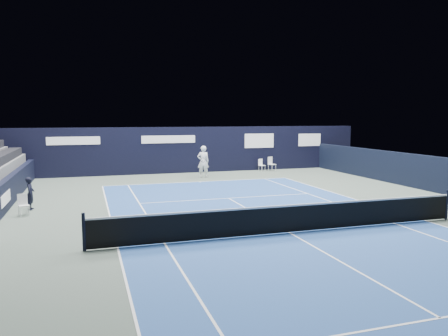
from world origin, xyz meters
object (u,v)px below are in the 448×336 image
at_px(folding_chair_back_a, 271,161).
at_px(tennis_player, 203,162).
at_px(tennis_net, 290,218).
at_px(folding_chair_back_b, 261,164).
at_px(line_judge_chair, 23,203).

height_order(folding_chair_back_a, tennis_player, tennis_player).
bearing_deg(tennis_player, tennis_net, -92.94).
height_order(folding_chair_back_b, tennis_net, tennis_net).
distance_m(folding_chair_back_a, line_judge_chair, 17.89).
relative_size(folding_chair_back_a, tennis_player, 0.50).
height_order(folding_chair_back_a, folding_chair_back_b, folding_chair_back_a).
relative_size(line_judge_chair, tennis_net, 0.06).
bearing_deg(tennis_net, line_judge_chair, 147.64).
bearing_deg(tennis_net, folding_chair_back_b, 70.78).
bearing_deg(tennis_player, folding_chair_back_a, 19.14).
distance_m(line_judge_chair, tennis_player, 12.45).
bearing_deg(line_judge_chair, tennis_player, 22.36).
xyz_separation_m(folding_chair_back_b, tennis_net, (-5.48, -15.72, 0.03)).
xyz_separation_m(folding_chair_back_a, folding_chair_back_b, (-0.65, 0.16, -0.18)).
bearing_deg(folding_chair_back_a, tennis_player, 177.29).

